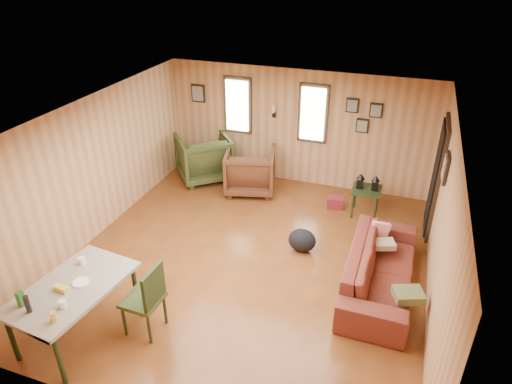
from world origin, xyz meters
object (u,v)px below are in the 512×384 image
side_table (367,188)px  dining_table (72,292)px  recliner_green (204,155)px  recliner_brown (250,168)px  sofa (381,263)px  end_table (222,158)px

side_table → dining_table: bearing=-125.8°
recliner_green → dining_table: (0.39, -4.68, 0.18)m
side_table → recliner_brown: bearing=175.5°
sofa → dining_table: size_ratio=1.43×
dining_table → recliner_brown: bearing=87.3°
end_table → dining_table: bearing=-89.0°
recliner_green → side_table: size_ratio=1.30×
end_table → dining_table: 4.98m
recliner_brown → recliner_green: size_ratio=0.93×
dining_table → end_table: bearing=97.7°
recliner_green → side_table: recliner_green is taller
sofa → end_table: sofa is taller
recliner_brown → side_table: size_ratio=1.20×
sofa → end_table: size_ratio=3.27×
sofa → end_table: bearing=53.8°
dining_table → sofa: bearing=38.6°
recliner_brown → end_table: bearing=-46.2°
sofa → recliner_green: size_ratio=2.17×
end_table → dining_table: size_ratio=0.44×
side_table → sofa: bearing=-76.9°
recliner_green → end_table: 0.44m
recliner_green → recliner_brown: bearing=129.8°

